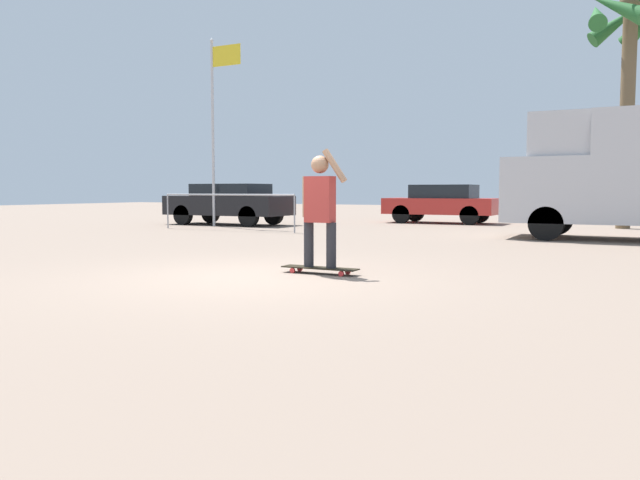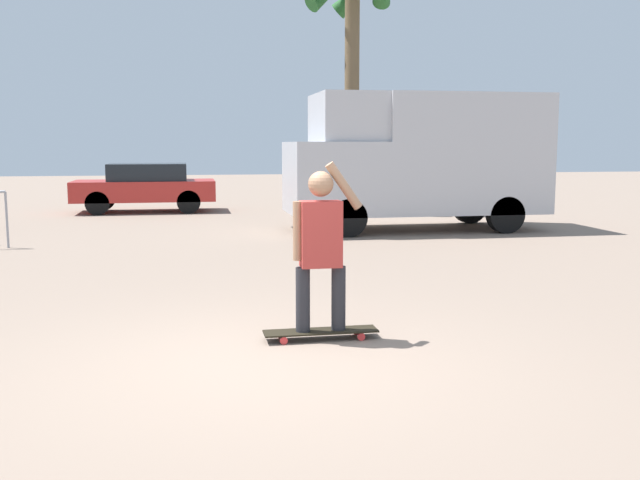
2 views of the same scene
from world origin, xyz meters
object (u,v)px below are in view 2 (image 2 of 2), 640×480
at_px(skateboard, 321,332).
at_px(person_skateboarder, 321,240).
at_px(palm_tree_near_van, 353,8).
at_px(camper_van, 419,157).
at_px(parked_car_red, 146,186).

xyz_separation_m(skateboard, person_skateboarder, (-0.00, 0.00, 0.91)).
relative_size(skateboard, palm_tree_near_van, 0.16).
bearing_deg(person_skateboarder, skateboard, 0.00).
height_order(camper_van, palm_tree_near_van, palm_tree_near_van).
bearing_deg(person_skateboarder, camper_van, 65.73).
bearing_deg(person_skateboarder, parked_car_red, 99.57).
distance_m(skateboard, camper_van, 9.63).
bearing_deg(camper_van, skateboard, -114.27).
height_order(person_skateboarder, parked_car_red, person_skateboarder).
relative_size(camper_van, parked_car_red, 1.44).
xyz_separation_m(person_skateboarder, palm_tree_near_van, (3.52, 13.58, 4.76)).
bearing_deg(palm_tree_near_van, camper_van, -85.51).
xyz_separation_m(skateboard, palm_tree_near_van, (3.52, 13.58, 5.67)).
bearing_deg(parked_car_red, person_skateboarder, -80.43).
bearing_deg(skateboard, camper_van, 65.73).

